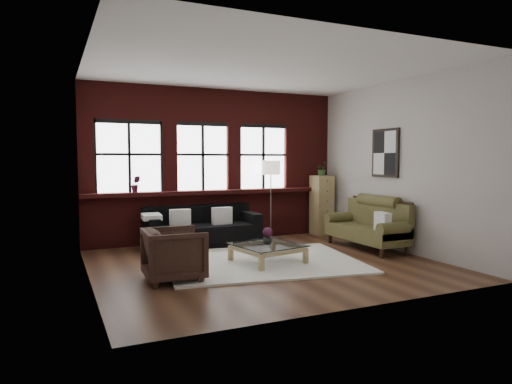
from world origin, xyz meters
name	(u,v)px	position (x,y,z in m)	size (l,w,h in m)	color
floor	(265,263)	(0.00, 0.00, 0.00)	(5.50, 5.50, 0.00)	#462919
ceiling	(266,68)	(0.00, 0.00, 3.20)	(5.50, 5.50, 0.00)	white
wall_back	(215,165)	(0.00, 2.50, 1.60)	(5.50, 5.50, 0.00)	#BBB5AE
wall_front	(360,171)	(0.00, -2.50, 1.60)	(5.50, 5.50, 0.00)	#BBB5AE
wall_left	(87,169)	(-2.75, 0.00, 1.60)	(5.00, 5.00, 0.00)	#BBB5AE
wall_right	(397,166)	(2.75, 0.00, 1.60)	(5.00, 5.00, 0.00)	#BBB5AE
brick_backwall	(216,165)	(0.00, 2.44, 1.60)	(5.50, 0.12, 3.20)	#541513
sill_ledge	(218,192)	(0.00, 2.35, 1.04)	(5.50, 0.30, 0.08)	#541513
window_left	(129,158)	(-1.80, 2.45, 1.75)	(1.38, 0.10, 1.50)	black
window_mid	(202,158)	(-0.30, 2.45, 1.75)	(1.38, 0.10, 1.50)	black
window_right	(263,158)	(1.10, 2.45, 1.75)	(1.38, 0.10, 1.50)	black
wall_poster	(385,153)	(2.72, 0.30, 1.85)	(0.05, 0.74, 0.94)	black
shag_rug	(262,262)	(-0.02, 0.08, 0.02)	(3.13, 2.46, 0.03)	white
dark_sofa	(203,226)	(-0.48, 1.90, 0.41)	(2.25, 0.91, 0.81)	black
pillow_a	(180,218)	(-0.96, 1.80, 0.60)	(0.40, 0.14, 0.34)	silver
pillow_b	(222,216)	(-0.11, 1.80, 0.60)	(0.40, 0.14, 0.34)	silver
vintage_settee	(366,223)	(2.30, 0.32, 0.50)	(0.83, 1.87, 0.99)	#4F4A24
pillow_settee	(382,222)	(2.22, -0.25, 0.61)	(0.14, 0.38, 0.34)	silver
armchair	(174,254)	(-1.64, -0.43, 0.38)	(0.81, 0.83, 0.76)	#312018
coffee_table	(268,254)	(0.03, -0.03, 0.16)	(1.01, 1.01, 0.34)	#A28D58
vase	(268,239)	(0.03, -0.03, 0.41)	(0.16, 0.16, 0.16)	#B2B2B2
flowers	(268,232)	(0.03, -0.03, 0.52)	(0.17, 0.17, 0.17)	#461833
drawer_chest	(322,205)	(2.42, 2.09, 0.68)	(0.42, 0.42, 1.36)	#A28D58
potted_plant_top	(322,169)	(2.42, 2.09, 1.52)	(0.29, 0.25, 0.32)	#2D5923
floor_lamp	(271,196)	(1.14, 2.13, 0.92)	(0.40, 0.40, 1.85)	#A5A5A8
sill_plant	(136,184)	(-1.71, 2.32, 1.25)	(0.18, 0.15, 0.33)	#461833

